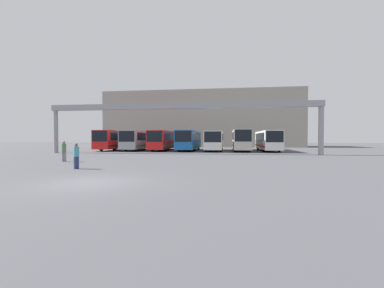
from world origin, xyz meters
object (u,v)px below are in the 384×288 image
at_px(bus_slot_5, 241,139).
at_px(pedestrian_mid_right, 64,151).
at_px(bus_slot_2, 165,139).
at_px(bus_slot_6, 268,140).
at_px(bus_slot_1, 140,139).
at_px(bus_slot_4, 215,140).
at_px(bus_slot_0, 117,139).
at_px(pedestrian_near_center, 76,155).
at_px(bus_slot_3, 189,139).

relative_size(bus_slot_5, pedestrian_mid_right, 6.68).
relative_size(bus_slot_2, bus_slot_6, 0.98).
relative_size(bus_slot_1, bus_slot_4, 1.07).
bearing_deg(bus_slot_6, bus_slot_5, -176.34).
bearing_deg(bus_slot_5, bus_slot_1, -178.85).
relative_size(bus_slot_1, pedestrian_mid_right, 6.31).
bearing_deg(bus_slot_0, pedestrian_near_center, -71.28).
relative_size(bus_slot_0, pedestrian_mid_right, 6.78).
height_order(bus_slot_0, pedestrian_near_center, bus_slot_0).
bearing_deg(bus_slot_5, pedestrian_near_center, -114.95).
relative_size(bus_slot_1, bus_slot_6, 0.90).
distance_m(bus_slot_2, bus_slot_6, 16.18).
bearing_deg(bus_slot_3, bus_slot_6, 0.93).
height_order(bus_slot_1, bus_slot_2, bus_slot_1).
distance_m(bus_slot_0, bus_slot_5, 20.23).
distance_m(bus_slot_3, pedestrian_near_center, 25.45).
height_order(pedestrian_mid_right, pedestrian_near_center, pedestrian_mid_right).
height_order(bus_slot_3, pedestrian_near_center, bus_slot_3).
xyz_separation_m(bus_slot_3, bus_slot_5, (8.09, -0.06, 0.07)).
xyz_separation_m(bus_slot_2, pedestrian_near_center, (0.45, -25.25, -0.90)).
distance_m(bus_slot_2, bus_slot_5, 12.14).
bearing_deg(bus_slot_4, bus_slot_5, 9.72).
relative_size(bus_slot_0, bus_slot_3, 1.00).
bearing_deg(bus_slot_0, bus_slot_3, -0.13).
xyz_separation_m(bus_slot_0, bus_slot_4, (16.18, -0.78, -0.09)).
bearing_deg(bus_slot_1, bus_slot_0, 174.15).
distance_m(bus_slot_5, pedestrian_near_center, 27.72).
xyz_separation_m(bus_slot_1, bus_slot_2, (4.05, 0.46, -0.01)).
bearing_deg(bus_slot_1, bus_slot_6, 1.65).
xyz_separation_m(bus_slot_5, pedestrian_mid_right, (-15.65, -20.58, -0.93)).
height_order(bus_slot_1, bus_slot_3, bus_slot_1).
relative_size(bus_slot_3, pedestrian_near_center, 7.13).
distance_m(bus_slot_0, bus_slot_3, 12.14).
xyz_separation_m(bus_slot_0, pedestrian_mid_right, (4.57, -20.67, -0.89)).
bearing_deg(pedestrian_mid_right, bus_slot_6, 20.41).
bearing_deg(pedestrian_mid_right, pedestrian_near_center, -75.01).
relative_size(bus_slot_4, bus_slot_6, 0.84).
relative_size(bus_slot_0, bus_slot_5, 1.02).
xyz_separation_m(bus_slot_1, pedestrian_near_center, (4.50, -24.79, -0.91)).
bearing_deg(bus_slot_6, bus_slot_3, -179.07).
xyz_separation_m(bus_slot_2, bus_slot_3, (4.05, -0.07, 0.00)).
bearing_deg(pedestrian_mid_right, bus_slot_5, 26.54).
height_order(bus_slot_0, pedestrian_mid_right, bus_slot_0).
height_order(bus_slot_2, bus_slot_4, bus_slot_2).
bearing_deg(bus_slot_0, bus_slot_6, 0.40).
bearing_deg(bus_slot_5, bus_slot_3, 179.56).
xyz_separation_m(bus_slot_1, pedestrian_mid_right, (0.53, -20.26, -0.86)).
bearing_deg(bus_slot_4, bus_slot_0, 177.23).
xyz_separation_m(bus_slot_1, bus_slot_4, (12.14, -0.37, -0.07)).
bearing_deg(bus_slot_1, bus_slot_4, -1.73).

